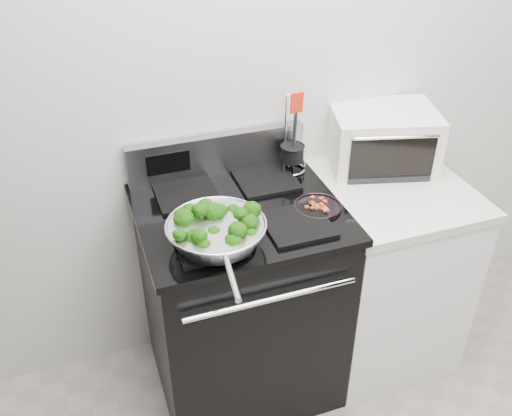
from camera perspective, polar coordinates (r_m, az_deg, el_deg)
name	(u,v)px	position (r m, az deg, el deg)	size (l,w,h in m)	color
back_wall	(282,72)	(2.40, 2.63, 13.43)	(4.00, 0.02, 2.70)	beige
gas_range	(241,298)	(2.50, -1.51, -8.99)	(0.79, 0.69, 1.13)	black
counter	(380,270)	(2.74, 12.33, -6.04)	(0.62, 0.68, 0.92)	white
skillet	(217,232)	(2.00, -3.97, -2.37)	(0.36, 0.57, 0.08)	silver
broccoli_pile	(216,227)	(1.99, -4.00, -1.87)	(0.28, 0.28, 0.10)	black
bacon_plate	(318,204)	(2.22, 6.19, 0.36)	(0.19, 0.19, 0.04)	black
utensil_holder	(292,157)	(2.44, 3.63, 5.11)	(0.12, 0.12, 0.36)	silver
toaster_oven	(382,138)	(2.58, 12.49, 6.85)	(0.52, 0.44, 0.26)	silver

